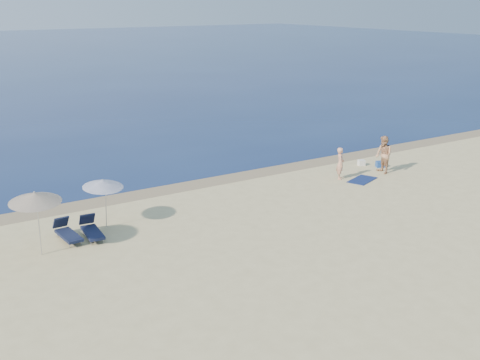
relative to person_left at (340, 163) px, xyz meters
name	(u,v)px	position (x,y,z in m)	size (l,w,h in m)	color
wet_sand_strip	(244,175)	(-3.74, 3.15, -0.81)	(240.00, 1.60, 0.00)	#847254
person_left	(340,163)	(0.00, 0.00, 0.00)	(0.59, 0.39, 1.62)	tan
person_right	(384,155)	(2.59, -0.42, 0.17)	(0.95, 0.74, 1.96)	tan
beach_towel	(362,180)	(0.79, -0.81, -0.80)	(1.68, 0.94, 0.03)	#0E1A47
white_bag	(361,163)	(2.72, 1.28, -0.66)	(0.36, 0.31, 0.31)	silver
blue_cooler	(380,164)	(3.33, 0.47, -0.65)	(0.46, 0.33, 0.33)	#1B4496
umbrella_near	(103,184)	(-12.38, 0.02, 0.98)	(1.78, 1.80, 2.06)	silver
umbrella_far	(35,197)	(-15.31, -1.30, 1.32)	(2.18, 2.20, 2.42)	silver
lounger_left	(67,233)	(-14.09, -0.55, -0.53)	(0.67, 1.78, 0.77)	#121933
lounger_right	(92,230)	(-13.22, -0.76, -0.53)	(0.73, 1.81, 0.78)	#141B39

